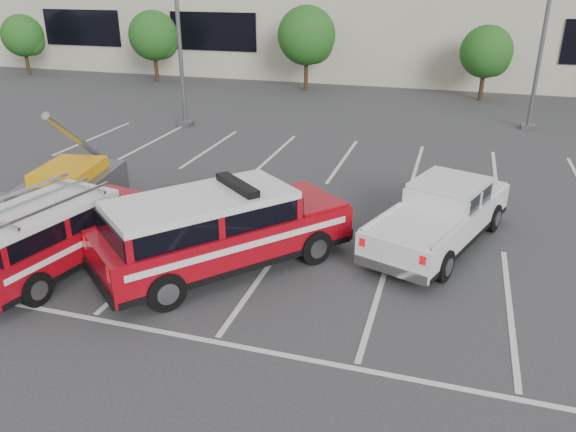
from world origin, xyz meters
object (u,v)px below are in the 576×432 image
light_pole_mid (548,6)px  utility_rig (67,190)px  tree_far_left (24,37)px  tree_mid_left (308,38)px  light_pole_left (177,6)px  white_pickup (440,221)px  tree_left (155,37)px  convention_building (415,1)px  fire_chief_suv (220,235)px  ladder_suv (57,237)px  tree_mid_right (488,54)px

light_pole_mid → utility_rig: size_ratio=2.62×
tree_far_left → tree_mid_left: tree_mid_left is taller
light_pole_left → white_pickup: bearing=-38.2°
tree_left → utility_rig: size_ratio=1.13×
convention_building → fire_chief_suv: 32.21m
tree_mid_left → ladder_suv: size_ratio=0.95×
convention_building → tree_far_left: convention_building is taller
tree_far_left → tree_left: tree_left is taller
tree_mid_right → ladder_suv: (-9.77, -23.19, -1.74)m
ladder_suv → tree_mid_left: bearing=101.5°
tree_left → convention_building: bearing=33.1°
light_pole_left → white_pickup: light_pole_left is taller
tree_left → white_pickup: tree_left is taller
white_pickup → utility_rig: 10.54m
tree_mid_right → utility_rig: tree_mid_right is taller
tree_left → light_pole_left: (6.91, -10.05, 2.41)m
convention_building → light_pole_mid: bearing=-66.7°
tree_mid_left → fire_chief_suv: bearing=-80.1°
tree_mid_right → tree_mid_left: bearing=180.0°
light_pole_mid → light_pole_left: bearing=-165.1°
light_pole_left → white_pickup: size_ratio=1.84×
utility_rig → light_pole_left: bearing=87.2°
tree_left → tree_mid_left: 10.00m
light_pole_mid → fire_chief_suv: size_ratio=1.75×
tree_mid_right → ladder_suv: size_ratio=0.78×
tree_left → ladder_suv: size_ratio=0.87×
tree_mid_left → utility_rig: (-1.82, -20.13, -2.43)m
light_pole_left → white_pickup: 15.67m
fire_chief_suv → tree_left: bearing=162.2°
tree_mid_left → light_pole_left: 10.73m
tree_mid_left → light_pole_mid: size_ratio=0.47×
tree_mid_left → tree_mid_right: bearing=-0.0°
ladder_suv → tree_mid_right: bearing=78.1°
tree_left → fire_chief_suv: (13.88, -22.13, -1.93)m
tree_far_left → fire_chief_suv: bearing=-42.8°
tree_left → tree_mid_right: 20.00m
light_pole_left → utility_rig: bearing=-82.8°
tree_mid_right → light_pole_left: light_pole_left is taller
ladder_suv → utility_rig: size_ratio=1.30×
convention_building → light_pole_mid: (6.82, -15.86, 0.47)m
light_pole_mid → tree_far_left: bearing=169.3°
convention_building → white_pickup: bearing=-83.0°
white_pickup → utility_rig: utility_rig is taller
tree_mid_left → tree_mid_right: 10.01m
convention_building → tree_mid_right: 11.20m
convention_building → tree_mid_right: size_ratio=15.04×
tree_far_left → light_pole_left: 19.85m
fire_chief_suv → tree_mid_left: bearing=140.0°
tree_far_left → light_pole_mid: (31.91, -6.05, 2.68)m
tree_far_left → white_pickup: (28.69, -19.33, -1.86)m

